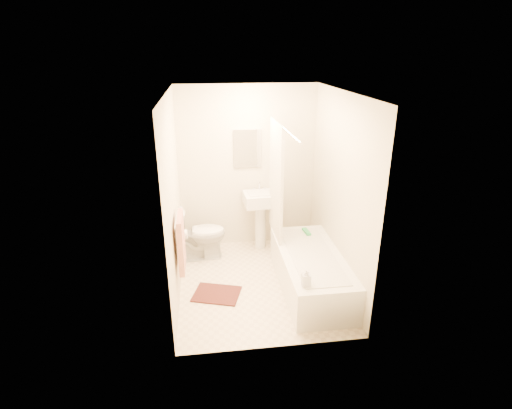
{
  "coord_description": "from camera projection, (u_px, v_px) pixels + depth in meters",
  "views": [
    {
      "loc": [
        -0.62,
        -4.41,
        2.85
      ],
      "look_at": [
        0.0,
        0.25,
        1.0
      ],
      "focal_mm": 28.0,
      "sensor_mm": 36.0,
      "label": 1
    }
  ],
  "objects": [
    {
      "name": "wall_left",
      "position": [
        173.0,
        200.0,
        4.62
      ],
      "size": [
        0.02,
        2.4,
        2.4
      ],
      "primitive_type": "cube",
      "color": "beige",
      "rests_on": "ground"
    },
    {
      "name": "scrub_brush",
      "position": [
        306.0,
        232.0,
        5.48
      ],
      "size": [
        0.08,
        0.21,
        0.04
      ],
      "primitive_type": "cube",
      "rotation": [
        0.0,
        0.0,
        0.1
      ],
      "color": "green",
      "rests_on": "bathtub"
    },
    {
      "name": "toilet_paper",
      "position": [
        183.0,
        235.0,
        4.93
      ],
      "size": [
        0.11,
        0.12,
        0.12
      ],
      "primitive_type": "cylinder",
      "rotation": [
        0.0,
        1.57,
        0.0
      ],
      "color": "white",
      "rests_on": "wall_left"
    },
    {
      "name": "towel_bar",
      "position": [
        176.0,
        217.0,
        4.43
      ],
      "size": [
        0.02,
        0.6,
        0.02
      ],
      "primitive_type": "cylinder",
      "rotation": [
        1.57,
        0.0,
        0.0
      ],
      "color": "silver",
      "rests_on": "wall_left"
    },
    {
      "name": "shower_curtain",
      "position": [
        276.0,
        181.0,
        5.24
      ],
      "size": [
        0.04,
        0.8,
        1.55
      ],
      "primitive_type": "cube",
      "color": "silver",
      "rests_on": "curtain_rod"
    },
    {
      "name": "ceiling",
      "position": [
        259.0,
        92.0,
        4.31
      ],
      "size": [
        2.4,
        2.4,
        0.0
      ],
      "primitive_type": "plane",
      "color": "white",
      "rests_on": "ground"
    },
    {
      "name": "soap_bottle",
      "position": [
        306.0,
        277.0,
        4.25
      ],
      "size": [
        0.09,
        0.09,
        0.2
      ],
      "primitive_type": "imported",
      "rotation": [
        0.0,
        0.0,
        -0.03
      ],
      "color": "silver",
      "rests_on": "bathtub"
    },
    {
      "name": "wall_back",
      "position": [
        247.0,
        168.0,
        5.85
      ],
      "size": [
        2.0,
        0.02,
        2.4
      ],
      "primitive_type": "cube",
      "color": "beige",
      "rests_on": "ground"
    },
    {
      "name": "sink",
      "position": [
        261.0,
        218.0,
        5.93
      ],
      "size": [
        0.52,
        0.42,
        0.97
      ],
      "primitive_type": null,
      "rotation": [
        0.0,
        0.0,
        0.05
      ],
      "color": "silver",
      "rests_on": "floor"
    },
    {
      "name": "towel",
      "position": [
        181.0,
        242.0,
        4.56
      ],
      "size": [
        0.06,
        0.45,
        0.66
      ],
      "primitive_type": "cube",
      "color": "#CC7266",
      "rests_on": "towel_bar"
    },
    {
      "name": "mirror",
      "position": [
        247.0,
        149.0,
        5.72
      ],
      "size": [
        0.4,
        0.03,
        0.55
      ],
      "primitive_type": "cube",
      "color": "white",
      "rests_on": "wall_back"
    },
    {
      "name": "curtain_rod",
      "position": [
        284.0,
        127.0,
        4.58
      ],
      "size": [
        0.03,
        1.7,
        0.03
      ],
      "primitive_type": "cylinder",
      "rotation": [
        1.57,
        0.0,
        0.0
      ],
      "color": "silver",
      "rests_on": "wall_back"
    },
    {
      "name": "wall_right",
      "position": [
        340.0,
        193.0,
        4.87
      ],
      "size": [
        0.02,
        2.4,
        2.4
      ],
      "primitive_type": "cube",
      "color": "beige",
      "rests_on": "ground"
    },
    {
      "name": "bathtub",
      "position": [
        311.0,
        271.0,
        5.0
      ],
      "size": [
        0.74,
        1.68,
        0.47
      ],
      "primitive_type": null,
      "color": "white",
      "rests_on": "floor"
    },
    {
      "name": "floor",
      "position": [
        259.0,
        283.0,
        5.19
      ],
      "size": [
        2.4,
        2.4,
        0.0
      ],
      "primitive_type": "plane",
      "color": "beige",
      "rests_on": "ground"
    },
    {
      "name": "toilet",
      "position": [
        199.0,
        234.0,
        5.7
      ],
      "size": [
        0.78,
        0.47,
        0.74
      ],
      "primitive_type": "imported",
      "rotation": [
        0.0,
        0.0,
        1.63
      ],
      "color": "silver",
      "rests_on": "floor"
    },
    {
      "name": "bath_mat",
      "position": [
        217.0,
        294.0,
        4.94
      ],
      "size": [
        0.66,
        0.56,
        0.02
      ],
      "primitive_type": "cube",
      "rotation": [
        0.0,
        0.0,
        -0.31
      ],
      "color": "#562D1E",
      "rests_on": "floor"
    }
  ]
}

